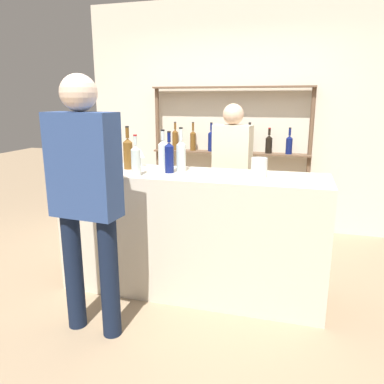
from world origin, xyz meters
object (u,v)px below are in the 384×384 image
Objects in this scene: counter_bottle_0 at (128,153)px; counter_bottle_4 at (136,160)px; customer_left at (85,189)px; wine_glass at (141,154)px; counter_bottle_1 at (169,157)px; cork_jar at (259,168)px; server_behind_counter at (232,168)px; counter_bottle_3 at (163,154)px; counter_bottle_2 at (181,155)px.

counter_bottle_0 reaches higher than counter_bottle_4.
counter_bottle_4 is 0.58m from customer_left.
counter_bottle_0 reaches higher than wine_glass.
customer_left is at bearing -101.90° from counter_bottle_4.
counter_bottle_1 is 2.24× the size of cork_jar.
cork_jar is at bearing -10.31° from wine_glass.
counter_bottle_1 is at bearing -13.62° from server_behind_counter.
counter_bottle_1 is 0.99× the size of counter_bottle_3.
counter_bottle_0 is 0.16m from wine_glass.
counter_bottle_3 is 0.82m from cork_jar.
counter_bottle_3 is (0.31, 0.02, -0.01)m from counter_bottle_0.
counter_bottle_4 is at bearing -137.28° from counter_bottle_2.
counter_bottle_2 is 0.21× the size of customer_left.
counter_bottle_0 is at bearing 177.61° from cork_jar.
wine_glass is at bearing 147.95° from counter_bottle_1.
counter_bottle_3 is at bearing 4.24° from counter_bottle_0.
server_behind_counter is at bearing 59.98° from counter_bottle_3.
server_behind_counter is at bearing 67.30° from counter_bottle_1.
server_behind_counter is at bearing 42.86° from wine_glass.
cork_jar is (0.81, -0.07, -0.06)m from counter_bottle_3.
counter_bottle_0 is 1.14× the size of counter_bottle_4.
customer_left reaches higher than cork_jar.
counter_bottle_3 is at bearing -25.80° from wine_glass.
server_behind_counter reaches higher than counter_bottle_4.
cork_jar is at bearing -49.02° from customer_left.
server_behind_counter is at bearing 112.67° from cork_jar.
counter_bottle_1 is 0.82m from customer_left.
counter_bottle_3 reaches higher than counter_bottle_1.
counter_bottle_3 is (-0.16, 0.01, -0.00)m from counter_bottle_2.
counter_bottle_0 is at bearing -34.30° from server_behind_counter.
cork_jar is at bearing 12.42° from counter_bottle_4.
counter_bottle_0 is 0.82m from customer_left.
wine_glass is 0.99m from server_behind_counter.
customer_left reaches higher than counter_bottle_3.
server_behind_counter is (0.45, 0.79, -0.23)m from counter_bottle_3.
wine_glass is 1.09m from cork_jar.
wine_glass is at bearing 70.62° from counter_bottle_0.
customer_left is at bearing -14.20° from server_behind_counter.
counter_bottle_2 is 0.92m from customer_left.
counter_bottle_2 reaches higher than counter_bottle_4.
counter_bottle_1 is 0.98m from server_behind_counter.
counter_bottle_0 reaches higher than counter_bottle_3.
counter_bottle_1 is at bearing -46.36° from counter_bottle_3.
server_behind_counter is at bearing 61.40° from counter_bottle_4.
counter_bottle_4 is at bearing -53.74° from counter_bottle_0.
server_behind_counter is at bearing 69.89° from counter_bottle_2.
counter_bottle_3 is 0.22× the size of server_behind_counter.
customer_left is (-0.12, -0.56, -0.12)m from counter_bottle_4.
counter_bottle_2 reaches higher than cork_jar.
counter_bottle_1 is 0.73m from cork_jar.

